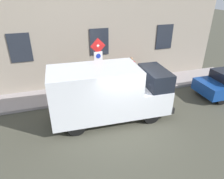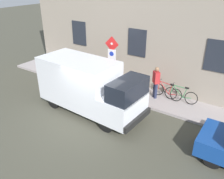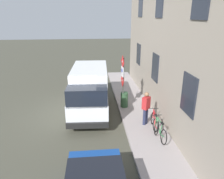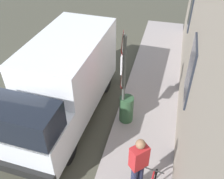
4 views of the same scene
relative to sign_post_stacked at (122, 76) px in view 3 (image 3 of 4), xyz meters
The scene contains 9 objects.
ground_plane 3.54m from the sign_post_stacked, 169.81° to the right, with size 80.00×80.00×0.00m, color #464539.
sidewalk_slab 2.23m from the sign_post_stacked, 33.10° to the right, with size 1.95×17.28×0.14m, color #A09695.
building_facade 2.99m from the sign_post_stacked, 13.51° to the right, with size 0.75×15.28×8.34m.
sign_post_stacked is the anchor object (origin of this frame).
delivery_van 2.05m from the sign_post_stacked, behind, with size 2.26×5.42×2.50m.
bicycle_green 3.98m from the sign_post_stacked, 70.81° to the right, with size 0.46×1.71×0.89m.
bicycle_red 3.35m from the sign_post_stacked, 65.96° to the right, with size 0.46×1.72×0.89m.
pedestrian 2.55m from the sign_post_stacked, 67.96° to the right, with size 0.47×0.47×1.72m.
litter_bin 1.52m from the sign_post_stacked, 30.30° to the left, with size 0.44×0.44×0.90m, color #2D5133.
Camera 3 is at (1.04, -11.10, 5.42)m, focal length 34.10 mm.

